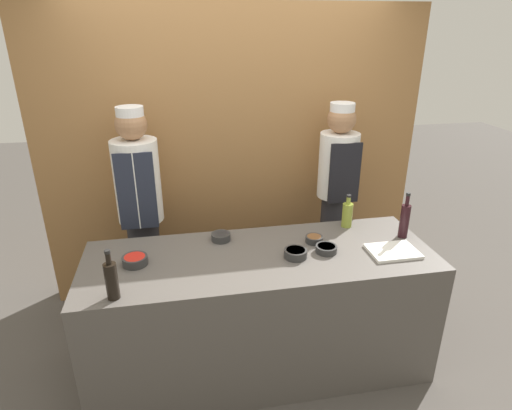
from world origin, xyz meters
TOP-DOWN VIEW (x-y plane):
  - ground_plane at (0.00, 0.00)m, footprint 14.00×14.00m
  - cabinet_wall at (0.00, 1.14)m, footprint 3.15×0.18m
  - counter at (0.00, 0.00)m, footprint 2.23×0.79m
  - sauce_bowl_purple at (-0.22, 0.25)m, footprint 0.13×0.13m
  - sauce_bowl_brown at (0.39, 0.10)m, footprint 0.12×0.12m
  - sauce_bowl_red at (-0.78, 0.03)m, footprint 0.15×0.15m
  - sauce_bowl_green at (0.42, -0.04)m, footprint 0.14×0.14m
  - sauce_bowl_white at (0.21, -0.07)m, footprint 0.15×0.15m
  - cutting_board at (0.84, -0.13)m, footprint 0.31×0.23m
  - bottle_wine at (1.01, 0.07)m, footprint 0.06×0.06m
  - bottle_soy at (-0.86, -0.31)m, footprint 0.07×0.07m
  - bottle_oil at (0.69, 0.30)m, footprint 0.07×0.07m
  - chef_left at (-0.78, 0.75)m, footprint 0.34×0.34m
  - chef_right at (0.78, 0.75)m, footprint 0.31×0.31m

SIDE VIEW (x-z plane):
  - ground_plane at x=0.00m, z-range 0.00..0.00m
  - counter at x=0.00m, z-range 0.00..0.88m
  - cutting_board at x=0.84m, z-range 0.88..0.90m
  - sauce_bowl_green at x=0.42m, z-range 0.88..0.93m
  - sauce_bowl_brown at x=0.39m, z-range 0.88..0.93m
  - sauce_bowl_purple at x=-0.22m, z-range 0.88..0.93m
  - sauce_bowl_white at x=0.21m, z-range 0.88..0.94m
  - sauce_bowl_red at x=-0.78m, z-range 0.88..0.94m
  - chef_right at x=0.78m, z-range 0.10..1.79m
  - chef_left at x=-0.78m, z-range 0.09..1.80m
  - bottle_oil at x=0.69m, z-range 0.85..1.10m
  - bottle_soy at x=-0.86m, z-range 0.85..1.14m
  - bottle_wine at x=1.01m, z-range 0.85..1.17m
  - cabinet_wall at x=0.00m, z-range 0.00..2.40m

